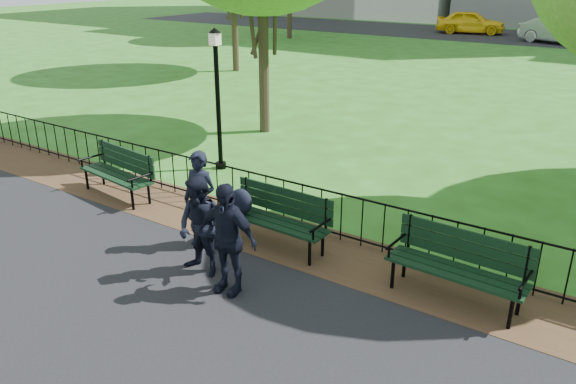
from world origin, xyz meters
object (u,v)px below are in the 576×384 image
Objects in this scene: park_bench_main at (264,208)px; park_bench_left_a at (120,167)px; person_left at (200,200)px; park_bench_right_a at (460,259)px; sedan_silver at (560,31)px; person_right at (227,239)px; taxi at (471,22)px; lamppost at (218,95)px; person_mid at (201,227)px.

park_bench_main is 3.75m from park_bench_left_a.
person_left is at bearing -139.61° from park_bench_main.
sedan_silver is (-4.08, 31.38, 0.15)m from park_bench_right_a.
person_right reaches higher than taxi.
taxi is at bearing 109.42° from park_bench_right_a.
lamppost is at bearing 83.44° from park_bench_left_a.
park_bench_left_a is at bearing 154.73° from person_right.
taxi reaches higher than park_bench_right_a.
person_left is 1.56m from person_right.
park_bench_right_a is 0.62× the size of lamppost.
person_right is 33.07m from sedan_silver.
park_bench_right_a is (7.08, 0.05, 0.01)m from park_bench_left_a.
park_bench_left_a is (-3.75, 0.09, -0.04)m from park_bench_main.
person_mid is at bearing -154.18° from park_bench_right_a.
park_bench_main is at bearing 102.92° from person_right.
person_right is (-2.85, -1.67, 0.22)m from park_bench_right_a.
park_bench_main is 31.53m from sedan_silver.
sedan_silver is (-0.75, 31.52, 0.12)m from park_bench_main.
park_bench_left_a is at bearing 159.12° from person_left.
person_left reaches higher than person_mid.
lamppost is 29.08m from sedan_silver.
park_bench_right_a is at bearing 26.13° from person_right.
lamppost reaches higher than person_mid.
person_left is at bearing -7.42° from park_bench_left_a.
taxi is (-6.15, 34.63, -0.05)m from person_left.
sedan_silver is (2.40, 28.96, -0.97)m from lamppost.
person_mid is 32.90m from sedan_silver.
park_bench_main is 0.42× the size of taxi.
sedan_silver is (6.22, -2.45, -0.01)m from taxi.
person_mid is at bearing 179.12° from taxi.
lamppost is at bearing 127.30° from person_right.
lamppost reaches higher than person_left.
lamppost reaches higher than park_bench_right_a.
person_right is at bearing -159.72° from sedan_silver.
park_bench_right_a is at bearing -154.44° from sedan_silver.
person_right is (1.30, -0.87, 0.01)m from person_left.
park_bench_main is 1.39m from person_mid.
park_bench_left_a is 31.57m from sedan_silver.
person_left is at bearing 178.30° from taxi.
person_mid reaches higher than park_bench_main.
lamppost is 31.65m from taxi.
park_bench_right_a is 7.00m from lamppost.
person_right reaches higher than sedan_silver.
person_left is 0.96m from person_mid.
sedan_silver is (0.07, 32.18, -0.06)m from person_left.
taxi is (-3.82, 31.41, -0.96)m from lamppost.
taxi is (-7.45, 35.50, -0.06)m from person_right.
park_bench_main is 0.60× the size of lamppost.
park_bench_left_a is at bearing -103.66° from lamppost.
park_bench_left_a is 0.99× the size of park_bench_right_a.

